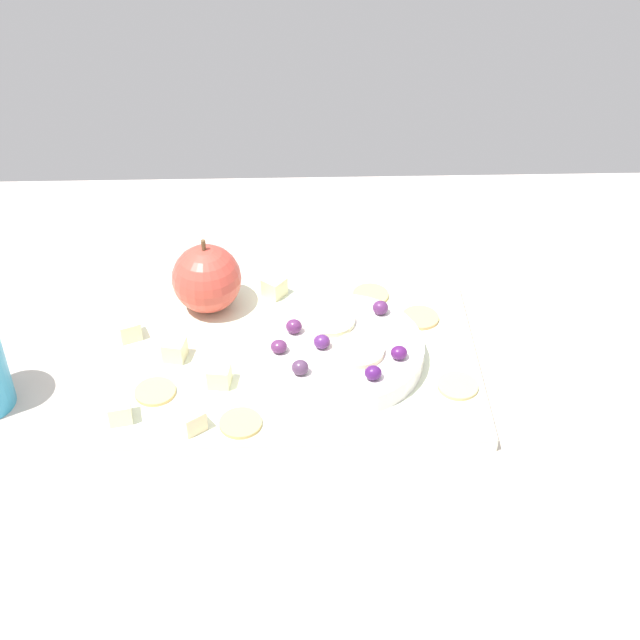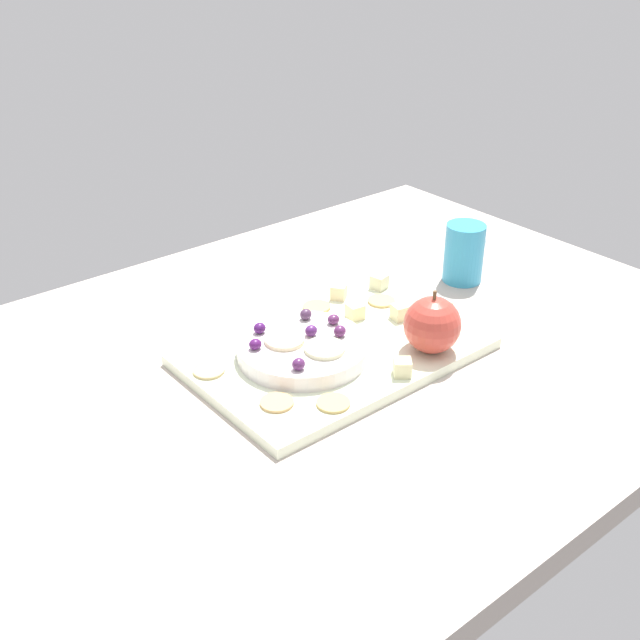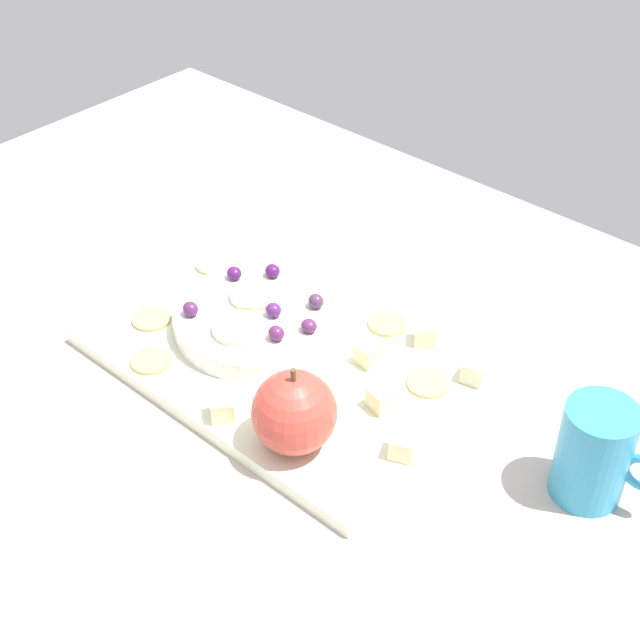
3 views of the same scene
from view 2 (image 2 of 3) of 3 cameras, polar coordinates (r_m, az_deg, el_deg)
The scene contains 26 objects.
table at distance 110.05cm, azimuth -0.64°, elevation -3.70°, with size 124.37×87.27×3.72cm, color #B9ABA0.
platter at distance 109.37cm, azimuth 1.07°, elevation -2.30°, with size 39.77×26.66×1.55cm, color silver.
serving_dish at distance 106.26cm, azimuth -1.28°, elevation -2.13°, with size 17.97×17.97×2.26cm, color silver.
apple_whole at distance 107.33cm, azimuth 8.21°, elevation -0.35°, with size 7.92×7.92×7.92cm, color #BD4034.
apple_stem at distance 105.20cm, azimuth 8.38°, elevation 1.81°, with size 0.50×0.50×1.20cm, color brown.
cheese_cube_0 at distance 117.41cm, azimuth 8.98°, elevation 0.73°, with size 2.27×2.27×2.27cm, color beige.
cheese_cube_1 at distance 124.72cm, azimuth 4.34°, elevation 2.79°, with size 2.27×2.27×2.27cm, color beige.
cheese_cube_2 at distance 121.32cm, azimuth 1.38°, elevation 2.08°, with size 2.27×2.27×2.27cm, color beige.
cheese_cube_3 at distance 116.02cm, azimuth 5.87°, elevation 0.59°, with size 2.27×2.27×2.27cm, color beige.
cheese_cube_4 at distance 115.66cm, azimuth 2.58°, elevation 0.63°, with size 2.27×2.27×2.27cm, color beige.
cheese_cube_5 at distance 102.77cm, azimuth 6.04°, elevation -3.48°, with size 2.27×2.27×2.27cm, color beige.
cracker_0 at distance 118.79cm, azimuth -0.25°, elevation 0.96°, with size 4.24×4.24×0.40cm, color tan.
cracker_1 at distance 97.38cm, azimuth -3.17°, elevation -6.04°, with size 4.24×4.24×0.40cm, color tan.
cracker_2 at distance 104.38cm, azimuth -8.12°, elevation -3.67°, with size 4.24×4.24×0.40cm, color tan.
cracker_3 at distance 120.90cm, azimuth 4.51°, elevation 1.40°, with size 4.24×4.24×0.40cm, color tan.
cracker_4 at distance 97.15cm, azimuth 0.98°, elevation -6.09°, with size 4.24×4.24×0.40cm, color tan.
grape_0 at distance 104.03cm, azimuth -4.75°, elevation -1.78°, with size 1.76×1.58×1.46cm, color #4B1756.
grape_1 at distance 110.75cm, azimuth -1.05°, elevation 0.42°, with size 1.76×1.58×1.62cm, color #4B304D.
grape_2 at distance 107.66cm, azimuth -4.44°, elevation -0.60°, with size 1.76×1.58×1.53cm, color #451759.
grape_3 at distance 99.33cm, azimuth -1.58°, elevation -3.25°, with size 1.76×1.58×1.61cm, color #522455.
grape_4 at distance 106.66cm, azimuth -0.37°, elevation -0.80°, with size 1.76×1.58×1.56cm, color #502262.
grape_5 at distance 106.57cm, azimuth 1.45°, elevation -0.82°, with size 1.76×1.58×1.61cm, color #562453.
grape_6 at distance 109.64cm, azimuth 0.99°, elevation 0.04°, with size 1.76×1.58×1.42cm, color #562651.
apple_slice_0 at distance 105.62cm, azimuth -2.60°, elevation -1.46°, with size 5.46×5.46×0.60cm, color beige.
apple_slice_1 at distance 103.56cm, azimuth 0.36°, elevation -2.09°, with size 5.46×5.46×0.60cm, color beige.
cup at distance 131.30cm, azimuth 10.50°, elevation 4.86°, with size 9.69×6.50×9.90cm.
Camera 2 is at (57.83, 72.32, 61.33)cm, focal length 43.81 mm.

